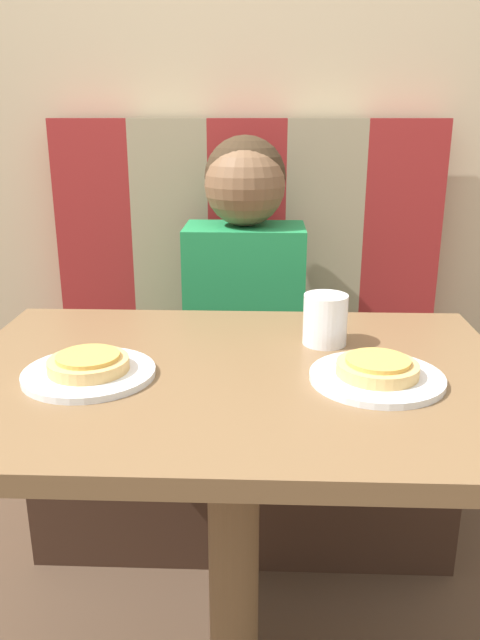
% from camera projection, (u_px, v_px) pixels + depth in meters
% --- Properties ---
extents(wall_back, '(7.00, 0.05, 2.60)m').
position_uv_depth(wall_back, '(248.00, 81.00, 1.86)').
color(wall_back, '#C6B28E').
rests_on(wall_back, ground_plane).
extents(booth_seat, '(1.17, 0.51, 0.48)m').
position_uv_depth(booth_seat, '(244.00, 448.00, 1.90)').
color(booth_seat, '#382319').
rests_on(booth_seat, ground_plane).
extents(booth_backrest, '(1.17, 0.07, 0.72)m').
position_uv_depth(booth_backrest, '(247.00, 240.00, 1.92)').
color(booth_backrest, maroon).
rests_on(booth_backrest, booth_seat).
extents(dining_table, '(1.00, 0.70, 0.77)m').
position_uv_depth(dining_table, '(233.00, 423.00, 1.14)').
color(dining_table, brown).
rests_on(dining_table, ground_plane).
extents(person, '(0.33, 0.24, 0.68)m').
position_uv_depth(person, '(245.00, 255.00, 1.72)').
color(person, '#1E8447').
rests_on(person, booth_seat).
extents(plate_left, '(0.23, 0.23, 0.01)m').
position_uv_depth(plate_left, '(89.00, 373.00, 1.08)').
color(plate_left, white).
rests_on(plate_left, dining_table).
extents(plate_right, '(0.23, 0.23, 0.01)m').
position_uv_depth(plate_right, '(377.00, 378.00, 1.06)').
color(plate_right, white).
rests_on(plate_right, dining_table).
extents(pizza_left, '(0.14, 0.14, 0.03)m').
position_uv_depth(pizza_left, '(88.00, 363.00, 1.07)').
color(pizza_left, tan).
rests_on(pizza_left, plate_left).
extents(pizza_right, '(0.14, 0.14, 0.03)m').
position_uv_depth(pizza_right, '(377.00, 367.00, 1.05)').
color(pizza_right, tan).
rests_on(pizza_right, plate_right).
extents(drinking_cup, '(0.09, 0.09, 0.10)m').
position_uv_depth(drinking_cup, '(325.00, 320.00, 1.22)').
color(drinking_cup, silver).
rests_on(drinking_cup, dining_table).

